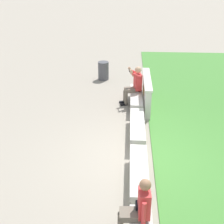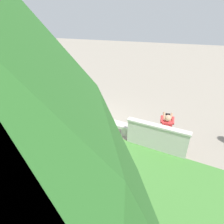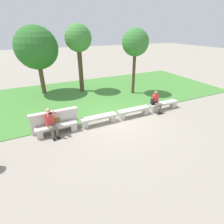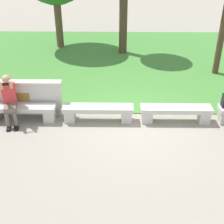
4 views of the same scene
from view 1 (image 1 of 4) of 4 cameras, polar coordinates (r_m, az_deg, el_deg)
name	(u,v)px [view 1 (image 1 of 4)]	position (r m, az deg, el deg)	size (l,w,h in m)	color
ground_plane	(138,158)	(7.99, 4.69, -8.32)	(80.00, 80.00, 0.00)	gray
bench_main	(136,98)	(10.59, 4.45, 2.59)	(1.89, 0.40, 0.45)	beige
bench_near	(137,128)	(8.72, 4.64, -2.84)	(1.89, 0.40, 0.45)	beige
bench_mid	(139,173)	(6.97, 4.94, -11.12)	(1.89, 0.40, 0.45)	beige
backrest_wall_with_plaque	(147,92)	(10.52, 6.34, 3.63)	(2.20, 0.24, 1.01)	beige
person_photographer	(134,83)	(10.63, 4.11, 5.24)	(0.53, 0.77, 1.32)	black
person_distant	(138,207)	(5.62, 4.72, -16.99)	(0.48, 0.68, 1.26)	black
backpack	(143,205)	(5.74, 5.67, -16.52)	(0.28, 0.24, 0.43)	black
trash_bin	(103,71)	(13.02, -1.58, 7.55)	(0.44, 0.44, 0.75)	#4C4C51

